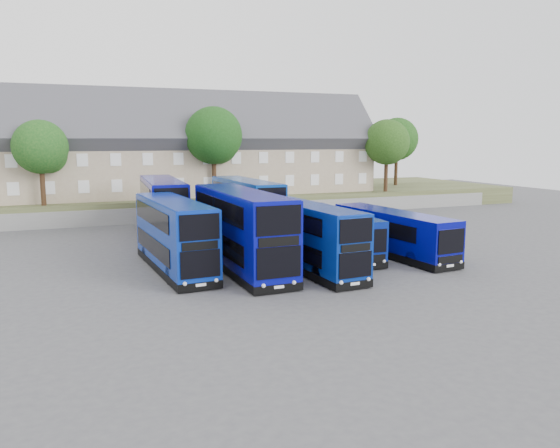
{
  "coord_description": "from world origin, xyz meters",
  "views": [
    {
      "loc": [
        -12.32,
        -28.37,
        7.91
      ],
      "look_at": [
        1.29,
        5.72,
        2.2
      ],
      "focal_mm": 35.0,
      "sensor_mm": 36.0,
      "label": 1
    }
  ],
  "objects": [
    {
      "name": "ground",
      "position": [
        0.0,
        0.0,
        0.0
      ],
      "size": [
        120.0,
        120.0,
        0.0
      ],
      "primitive_type": "plane",
      "color": "#46464B",
      "rests_on": "ground"
    },
    {
      "name": "retaining_wall",
      "position": [
        0.0,
        24.0,
        0.75
      ],
      "size": [
        70.0,
        0.4,
        1.5
      ],
      "primitive_type": "cube",
      "color": "slate",
      "rests_on": "ground"
    },
    {
      "name": "earth_bank",
      "position": [
        0.0,
        34.0,
        1.0
      ],
      "size": [
        80.0,
        20.0,
        2.0
      ],
      "primitive_type": "cube",
      "color": "#434828",
      "rests_on": "ground"
    },
    {
      "name": "terrace_row",
      "position": [
        -3.0,
        30.0,
        6.6
      ],
      "size": [
        48.0,
        10.4,
        11.2
      ],
      "color": "tan",
      "rests_on": "earth_bank"
    },
    {
      "name": "dd_front_left",
      "position": [
        -6.24,
        4.13,
        2.1
      ],
      "size": [
        3.11,
        10.89,
        4.27
      ],
      "rotation": [
        0.0,
        0.0,
        0.06
      ],
      "color": "#082AA1",
      "rests_on": "ground"
    },
    {
      "name": "dd_front_mid",
      "position": [
        -2.36,
        2.89,
        2.36
      ],
      "size": [
        2.91,
        12.09,
        4.79
      ],
      "rotation": [
        0.0,
        0.0,
        0.01
      ],
      "color": "#070A8D",
      "rests_on": "ground"
    },
    {
      "name": "dd_front_right",
      "position": [
        1.36,
        1.03,
        1.97
      ],
      "size": [
        2.93,
        10.22,
        4.01
      ],
      "rotation": [
        0.0,
        0.0,
        0.06
      ],
      "color": "navy",
      "rests_on": "ground"
    },
    {
      "name": "dd_rear_left",
      "position": [
        -4.91,
        15.74,
        2.31
      ],
      "size": [
        3.44,
        11.98,
        4.71
      ],
      "rotation": [
        0.0,
        0.0,
        -0.06
      ],
      "color": "#060878",
      "rests_on": "ground"
    },
    {
      "name": "dd_rear_right",
      "position": [
        1.96,
        15.07,
        2.22
      ],
      "size": [
        2.97,
        11.44,
        4.51
      ],
      "rotation": [
        0.0,
        0.0,
        0.03
      ],
      "color": "navy",
      "rests_on": "ground"
    },
    {
      "name": "coach_east_a",
      "position": [
        5.17,
        4.93,
        1.46
      ],
      "size": [
        3.06,
        11.03,
        2.98
      ],
      "rotation": [
        0.0,
        0.0,
        -0.07
      ],
      "color": "navy",
      "rests_on": "ground"
    },
    {
      "name": "coach_east_b",
      "position": [
        8.56,
        3.03,
        1.49
      ],
      "size": [
        3.28,
        11.27,
        3.04
      ],
      "rotation": [
        0.0,
        0.0,
        0.09
      ],
      "color": "#070882",
      "rests_on": "ground"
    },
    {
      "name": "tree_west",
      "position": [
        -13.85,
        25.1,
        7.05
      ],
      "size": [
        4.8,
        4.8,
        7.65
      ],
      "color": "#382314",
      "rests_on": "earth_bank"
    },
    {
      "name": "tree_mid",
      "position": [
        2.15,
        25.6,
        8.07
      ],
      "size": [
        5.76,
        5.76,
        9.18
      ],
      "color": "#382314",
      "rests_on": "earth_bank"
    },
    {
      "name": "tree_east",
      "position": [
        22.15,
        25.1,
        7.39
      ],
      "size": [
        5.12,
        5.12,
        8.16
      ],
      "color": "#382314",
      "rests_on": "earth_bank"
    },
    {
      "name": "tree_far",
      "position": [
        28.15,
        32.1,
        7.73
      ],
      "size": [
        5.44,
        5.44,
        8.67
      ],
      "color": "#382314",
      "rests_on": "earth_bank"
    }
  ]
}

